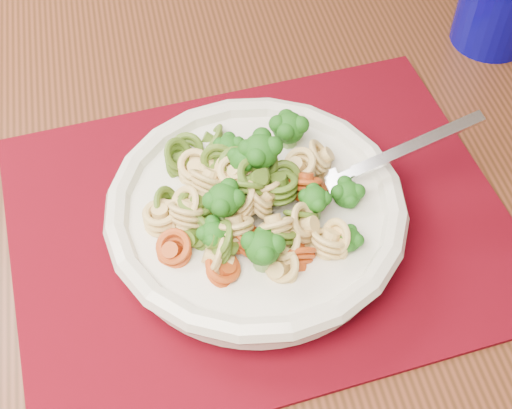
{
  "coord_description": "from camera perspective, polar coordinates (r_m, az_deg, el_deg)",
  "views": [
    {
      "loc": [
        0.45,
        -0.13,
        1.27
      ],
      "look_at": [
        0.42,
        0.21,
        0.82
      ],
      "focal_mm": 50.0,
      "sensor_mm": 36.0,
      "label": 1
    }
  ],
  "objects": [
    {
      "name": "placemat",
      "position": [
        0.61,
        0.33,
        -1.46
      ],
      "size": [
        0.51,
        0.46,
        0.0
      ],
      "primitive_type": "cube",
      "rotation": [
        0.0,
        0.0,
        0.39
      ],
      "color": "#560311",
      "rests_on": "dining_table"
    },
    {
      "name": "dining_table",
      "position": [
        0.77,
        -3.07,
        0.15
      ],
      "size": [
        1.55,
        1.24,
        0.78
      ],
      "rotation": [
        0.0,
        0.0,
        0.31
      ],
      "color": "#592A19",
      "rests_on": "ground"
    },
    {
      "name": "fork",
      "position": [
        0.58,
        5.54,
        1.59
      ],
      "size": [
        0.18,
        0.09,
        0.08
      ],
      "primitive_type": null,
      "rotation": [
        0.0,
        -0.35,
        0.36
      ],
      "color": "silver",
      "rests_on": "pasta_bowl"
    },
    {
      "name": "pasta_broccoli_heap",
      "position": [
        0.56,
        0.0,
        0.38
      ],
      "size": [
        0.21,
        0.21,
        0.06
      ],
      "primitive_type": null,
      "color": "tan",
      "rests_on": "pasta_bowl"
    },
    {
      "name": "pasta_bowl",
      "position": [
        0.58,
        0.0,
        -0.69
      ],
      "size": [
        0.24,
        0.24,
        0.05
      ],
      "color": "silver",
      "rests_on": "placemat"
    }
  ]
}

